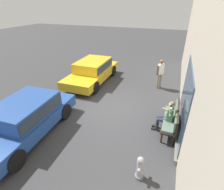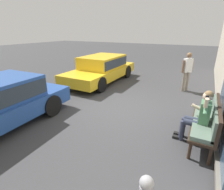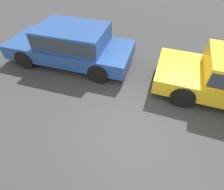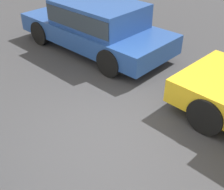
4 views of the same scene
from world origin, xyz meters
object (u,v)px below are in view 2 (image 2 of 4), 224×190
person_on_phone (199,115)px  pedestrian_standing (187,69)px  bench (209,120)px  parked_car_near (102,67)px

person_on_phone → pedestrian_standing: bearing=-169.5°
bench → parked_car_near: bearing=-124.2°
parked_car_near → pedestrian_standing: 4.20m
person_on_phone → pedestrian_standing: size_ratio=0.79×
bench → parked_car_near: 6.21m
pedestrian_standing → person_on_phone: bearing=10.5°
bench → pedestrian_standing: pedestrian_standing is taller
bench → pedestrian_standing: 4.04m
bench → parked_car_near: (-3.49, -5.13, 0.15)m
person_on_phone → pedestrian_standing: pedestrian_standing is taller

